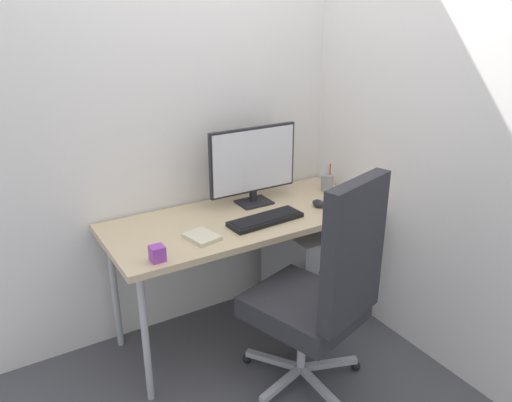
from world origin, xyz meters
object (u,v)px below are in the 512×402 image
mouse (318,203)px  pen_holder (327,182)px  office_chair (322,291)px  keyboard (265,219)px  monitor (253,163)px  notebook (202,237)px  desk_clamp_accessory (157,253)px  filing_cabinet (307,269)px

mouse → pen_holder: 0.27m
office_chair → keyboard: size_ratio=2.74×
mouse → keyboard: bearing=-174.1°
monitor → notebook: 0.58m
monitor → desk_clamp_accessory: bearing=-152.6°
monitor → mouse: monitor is taller
desk_clamp_accessory → monitor: bearing=27.4°
office_chair → mouse: bearing=54.5°
monitor → mouse: size_ratio=6.33×
desk_clamp_accessory → notebook: bearing=20.7°
pen_holder → notebook: 0.97m
keyboard → notebook: (-0.38, -0.01, -0.00)m
keyboard → pen_holder: 0.61m
monitor → pen_holder: size_ratio=3.08×
mouse → pen_holder: (0.21, 0.18, 0.03)m
office_chair → desk_clamp_accessory: 0.78m
office_chair → desk_clamp_accessory: bearing=150.2°
keyboard → monitor: bearing=72.6°
monitor → keyboard: monitor is taller
keyboard → mouse: mouse is taller
filing_cabinet → monitor: size_ratio=1.07×
monitor → office_chair: bearing=-95.8°
filing_cabinet → pen_holder: size_ratio=3.28×
mouse → notebook: size_ratio=0.51×
office_chair → mouse: 0.65m
filing_cabinet → monitor: bearing=153.6°
filing_cabinet → keyboard: (-0.38, -0.12, 0.46)m
monitor → notebook: (-0.46, -0.27, -0.23)m
notebook → desk_clamp_accessory: desk_clamp_accessory is taller
filing_cabinet → desk_clamp_accessory: desk_clamp_accessory is taller
keyboard → pen_holder: pen_holder is taller
pen_holder → notebook: pen_holder is taller
pen_holder → mouse: bearing=-138.9°
office_chair → pen_holder: office_chair is taller
mouse → notebook: mouse is taller
filing_cabinet → mouse: (-0.01, -0.09, 0.47)m
keyboard → desk_clamp_accessory: 0.65m
office_chair → pen_holder: size_ratio=6.56×
mouse → notebook: 0.74m
filing_cabinet → monitor: (-0.30, 0.15, 0.69)m
notebook → monitor: bearing=18.8°
pen_holder → desk_clamp_accessory: 1.26m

